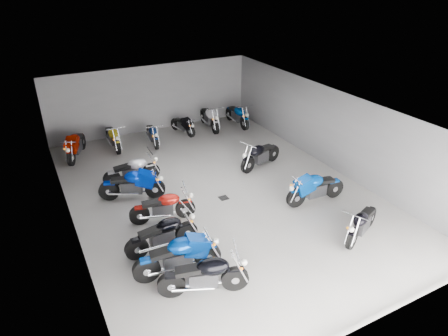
{
  "coord_description": "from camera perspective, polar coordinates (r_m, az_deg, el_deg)",
  "views": [
    {
      "loc": [
        -5.65,
        -11.26,
        7.44
      ],
      "look_at": [
        0.2,
        -0.15,
        1.0
      ],
      "focal_mm": 32.0,
      "sensor_mm": 36.0,
      "label": 1
    }
  ],
  "objects": [
    {
      "name": "ground",
      "position": [
        14.63,
        -0.96,
        -3.41
      ],
      "size": [
        14.0,
        14.0,
        0.0
      ],
      "primitive_type": "plane",
      "color": "#9A9792",
      "rests_on": "ground"
    },
    {
      "name": "wall_back",
      "position": [
        19.99,
        -10.25,
        9.74
      ],
      "size": [
        10.0,
        0.1,
        3.2
      ],
      "primitive_type": "cube",
      "color": "slate",
      "rests_on": "ground"
    },
    {
      "name": "wall_left",
      "position": [
        12.7,
        -21.58,
        -2.3
      ],
      "size": [
        0.1,
        14.0,
        3.2
      ],
      "primitive_type": "cube",
      "color": "slate",
      "rests_on": "ground"
    },
    {
      "name": "wall_right",
      "position": [
        16.56,
        14.69,
        5.6
      ],
      "size": [
        0.1,
        14.0,
        3.2
      ],
      "primitive_type": "cube",
      "color": "slate",
      "rests_on": "ground"
    },
    {
      "name": "ceiling",
      "position": [
        13.29,
        -1.07,
        8.64
      ],
      "size": [
        10.0,
        14.0,
        0.04
      ],
      "primitive_type": "cube",
      "color": "black",
      "rests_on": "wall_back"
    },
    {
      "name": "drain_grate",
      "position": [
        14.25,
        -0.05,
        -4.29
      ],
      "size": [
        0.32,
        0.32,
        0.01
      ],
      "primitive_type": "cube",
      "color": "black",
      "rests_on": "ground"
    },
    {
      "name": "motorcycle_left_a",
      "position": [
        10.25,
        -2.79,
        -15.1
      ],
      "size": [
        2.22,
        0.92,
        1.01
      ],
      "rotation": [
        0.0,
        0.0,
        -1.91
      ],
      "color": "black",
      "rests_on": "ground"
    },
    {
      "name": "motorcycle_left_b",
      "position": [
        10.82,
        -6.49,
        -12.42
      ],
      "size": [
        2.4,
        0.57,
        1.06
      ],
      "rotation": [
        0.0,
        0.0,
        -1.71
      ],
      "color": "black",
      "rests_on": "ground"
    },
    {
      "name": "motorcycle_left_c",
      "position": [
        11.72,
        -8.74,
        -9.34
      ],
      "size": [
        2.22,
        0.45,
        0.97
      ],
      "rotation": [
        0.0,
        0.0,
        -1.53
      ],
      "color": "black",
      "rests_on": "ground"
    },
    {
      "name": "motorcycle_left_d",
      "position": [
        12.96,
        -8.67,
        -5.5
      ],
      "size": [
        2.11,
        0.63,
        0.94
      ],
      "rotation": [
        0.0,
        0.0,
        -1.79
      ],
      "color": "black",
      "rests_on": "ground"
    },
    {
      "name": "motorcycle_left_e",
      "position": [
        14.31,
        -12.93,
        -2.36
      ],
      "size": [
        2.2,
        1.04,
        1.02
      ],
      "rotation": [
        0.0,
        0.0,
        -1.97
      ],
      "color": "black",
      "rests_on": "ground"
    },
    {
      "name": "motorcycle_left_f",
      "position": [
        15.37,
        -12.96,
        -0.36
      ],
      "size": [
        2.16,
        0.44,
        0.95
      ],
      "rotation": [
        0.0,
        0.0,
        -1.61
      ],
      "color": "black",
      "rests_on": "ground"
    },
    {
      "name": "motorcycle_right_a",
      "position": [
        12.78,
        19.1,
        -7.44
      ],
      "size": [
        1.96,
        0.97,
        0.92
      ],
      "rotation": [
        0.0,
        0.0,
        1.99
      ],
      "color": "black",
      "rests_on": "ground"
    },
    {
      "name": "motorcycle_right_c",
      "position": [
        14.11,
        12.89,
        -2.81
      ],
      "size": [
        2.3,
        0.48,
        1.01
      ],
      "rotation": [
        0.0,
        0.0,
        1.51
      ],
      "color": "black",
      "rests_on": "ground"
    },
    {
      "name": "motorcycle_right_e",
      "position": [
        16.24,
        5.19,
        1.88
      ],
      "size": [
        2.18,
        0.8,
        0.98
      ],
      "rotation": [
        0.0,
        0.0,
        1.87
      ],
      "color": "black",
      "rests_on": "ground"
    },
    {
      "name": "motorcycle_back_a",
      "position": [
        18.13,
        -20.45,
        3.06
      ],
      "size": [
        1.11,
        2.18,
        1.03
      ],
      "rotation": [
        0.0,
        0.0,
        2.71
      ],
      "color": "black",
      "rests_on": "ground"
    },
    {
      "name": "motorcycle_back_b",
      "position": [
        18.57,
        -15.59,
        4.28
      ],
      "size": [
        0.42,
        2.21,
        0.97
      ],
      "rotation": [
        0.0,
        0.0,
        3.14
      ],
      "color": "black",
      "rests_on": "ground"
    },
    {
      "name": "motorcycle_back_c",
      "position": [
        18.65,
        -10.19,
        4.8
      ],
      "size": [
        0.45,
        2.0,
        0.88
      ],
      "rotation": [
        0.0,
        0.0,
        3.04
      ],
      "color": "black",
      "rests_on": "ground"
    },
    {
      "name": "motorcycle_back_d",
      "position": [
        19.64,
        -5.88,
        6.14
      ],
      "size": [
        0.58,
        1.83,
        0.82
      ],
      "rotation": [
        0.0,
        0.0,
        3.38
      ],
      "color": "black",
      "rests_on": "ground"
    },
    {
      "name": "motorcycle_back_e",
      "position": [
        20.15,
        -2.08,
        7.22
      ],
      "size": [
        0.53,
        2.39,
        1.05
      ],
      "rotation": [
        0.0,
        0.0,
        3.04
      ],
      "color": "black",
      "rests_on": "ground"
    },
    {
      "name": "motorcycle_back_f",
      "position": [
        20.59,
        1.94,
        7.58
      ],
      "size": [
        0.45,
        2.29,
        1.01
      ],
      "rotation": [
        0.0,
        0.0,
        3.12
      ],
      "color": "black",
      "rests_on": "ground"
    }
  ]
}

